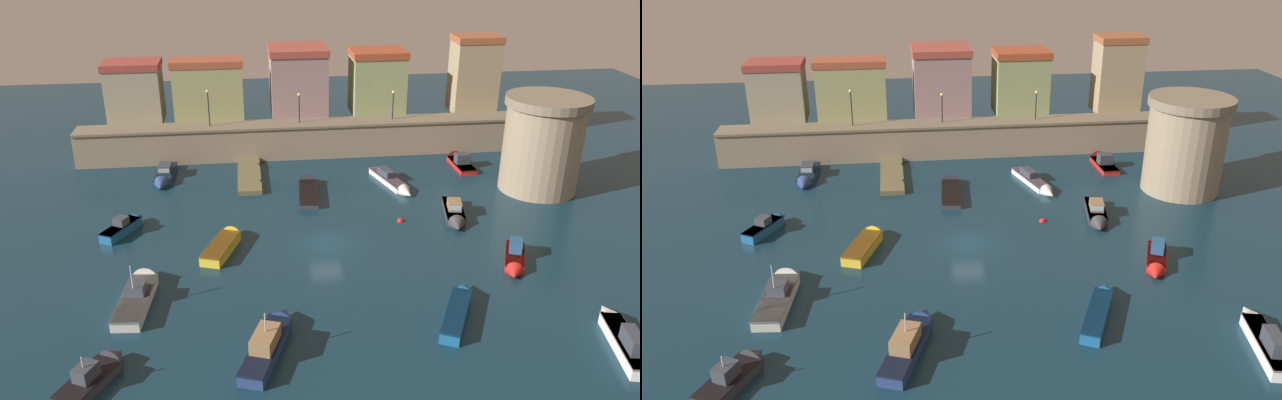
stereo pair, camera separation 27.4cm
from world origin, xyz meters
The scene contains 22 objects.
ground_plane centered at (0.00, 0.00, 0.00)m, with size 112.51×112.51×0.00m, color #112D3D.
quay_wall centered at (0.00, 20.21, 1.83)m, with size 46.07×3.21×3.64m.
old_town_backdrop centered at (0.38, 23.91, 6.96)m, with size 42.06×6.13×8.28m.
fortress_tower centered at (20.90, 8.44, 4.47)m, with size 7.49×7.49×8.82m.
pier_dock centered at (-5.68, 14.40, 0.23)m, with size 2.22×8.71×0.70m.
quay_lamp_0 centered at (-9.46, 20.21, 6.11)m, with size 0.32×0.32×3.77m.
quay_lamp_1 centered at (-0.20, 20.21, 5.75)m, with size 0.32×0.32×3.14m.
quay_lamp_2 centered at (9.72, 20.21, 5.72)m, with size 0.32×0.32×3.09m.
moored_boat_0 centered at (-0.31, 10.48, 0.29)m, with size 2.20×7.15×1.57m.
moored_boat_1 centered at (11.27, 3.04, 0.46)m, with size 2.60×6.03×1.78m.
moored_boat_2 centered at (-13.85, 14.76, 0.39)m, with size 1.84×6.36×1.75m.
moored_boat_3 centered at (7.10, -10.44, 0.44)m, with size 4.11×6.64×1.14m.
moored_boat_4 centered at (-7.79, 0.38, 0.43)m, with size 3.46×6.16×1.47m.
moored_boat_5 centered at (-13.36, -6.02, 0.46)m, with size 2.38×7.26×3.56m.
moored_boat_6 centered at (15.76, 15.58, 0.40)m, with size 1.75×5.70×2.04m.
moored_boat_7 centered at (-15.85, 4.09, 0.49)m, with size 3.35×4.89×1.58m.
moored_boat_8 centered at (-14.53, -14.08, 0.44)m, with size 3.63×5.08×2.54m.
moored_boat_9 centered at (-4.98, -12.44, 0.58)m, with size 3.85×7.36×3.19m.
moored_boat_10 centered at (15.70, -14.69, 0.57)m, with size 2.58×7.02×1.97m.
moored_boat_11 centered at (13.21, -4.88, 0.44)m, with size 3.21×5.21×1.87m.
moored_boat_12 centered at (7.78, 10.80, 0.37)m, with size 3.16×7.19×1.49m.
mooring_buoy_0 centered at (6.67, 3.21, 0.00)m, with size 0.55×0.55×0.55m, color red.
Camera 1 is at (-5.71, -42.79, 23.12)m, focal length 35.27 mm.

